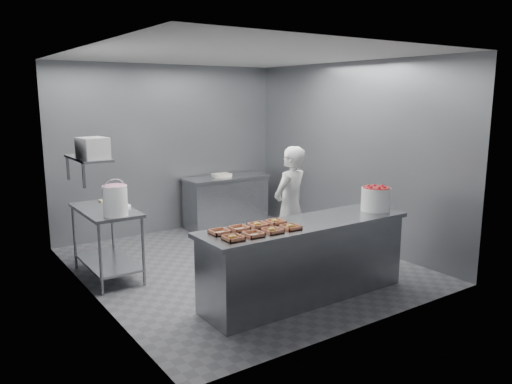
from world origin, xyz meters
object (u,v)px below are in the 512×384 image
Objects in this scene: tray_3 at (290,227)px; tray_6 at (258,225)px; appliance at (93,148)px; back_counter at (226,201)px; tray_4 at (219,232)px; tray_2 at (272,230)px; tray_7 at (275,222)px; service_counter at (305,260)px; glaze_bucket at (115,200)px; prep_table at (107,232)px; tray_1 at (253,234)px; strawberry_tub at (376,198)px; worker at (290,207)px; tray_5 at (239,228)px; tray_0 at (233,238)px.

tray_6 is (-0.24, 0.27, 0.00)m from tray_3.
tray_6 is at bearing -59.78° from appliance.
back_counter is 8.01× the size of tray_4.
tray_2 and tray_7 have the same top height.
service_counter is 5.90× the size of glaze_bucket.
tray_7 is at bearing -53.98° from prep_table.
tray_7 reaches higher than service_counter.
back_counter is 3.63m from tray_3.
appliance is at bearing 123.79° from tray_2.
appliance is (-1.49, 1.87, 0.77)m from tray_3.
tray_1 is at bearing -150.53° from tray_7.
service_counter is 0.75m from tray_2.
appliance is at bearing 148.55° from strawberry_tub.
worker is (1.36, 1.13, -0.10)m from tray_1.
strawberry_tub reaches higher than tray_4.
prep_table is at bearing 120.75° from tray_6.
tray_6 is at bearing 48.67° from tray_1.
tray_6 is 0.56× the size of appliance.
tray_7 reaches higher than tray_5.
service_counter is 2.56m from prep_table.
tray_3 and tray_6 have the same top height.
strawberry_tub is 3.46m from appliance.
tray_2 is 0.36m from tray_5.
prep_table is 2.49m from tray_3.
prep_table is 2.27m from tray_7.
tray_0 is at bearing -90.64° from tray_4.
tray_4 is at bearing 180.00° from tray_7.
tray_4 is 1.93m from appliance.
tray_5 is 0.53× the size of strawberry_tub.
tray_2 and tray_3 have the same top height.
tray_5 is (0.24, 0.27, -0.00)m from tray_0.
service_counter is 13.88× the size of tray_6.
tray_1 is at bearing -90.00° from tray_5.
back_counter is 8.01× the size of tray_6.
tray_4 is 1.00× the size of tray_5.
back_counter is 3.58m from tray_5.
strawberry_tub is at bearing -4.73° from tray_4.
appliance is (-2.72, -1.52, 1.24)m from back_counter.
tray_0 is 0.24m from tray_1.
tray_3 is (0.72, 0.00, 0.00)m from tray_0.
appliance is (-1.49, 1.60, 0.77)m from tray_7.
tray_1 is 1.00× the size of tray_5.
strawberry_tub reaches higher than tray_3.
tray_0 is 1.76m from glaze_bucket.
tray_1 is at bearing -67.99° from prep_table.
appliance is (-0.17, -0.22, 1.10)m from prep_table.
tray_4 is 0.24m from tray_5.
tray_1 is (0.24, 0.00, -0.00)m from tray_0.
prep_table is 1.13m from appliance.
glaze_bucket is at bearing 123.55° from tray_2.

